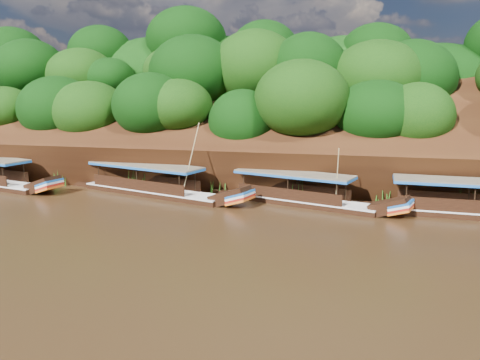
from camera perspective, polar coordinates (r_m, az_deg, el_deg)
name	(u,v)px	position (r m, az deg, el deg)	size (l,w,h in m)	color
ground	(267,233)	(28.01, 3.35, -6.51)	(160.00, 160.00, 0.00)	black
riverbank	(306,153)	(49.68, 8.10, 3.31)	(120.00, 30.06, 19.40)	black
boat_1	(310,199)	(34.78, 8.59, -2.25)	(13.50, 5.83, 4.96)	black
boat_2	(161,189)	(38.07, -9.62, -1.10)	(15.47, 6.45, 6.47)	black
reeds	(243,186)	(37.41, 0.37, -0.71)	(49.19, 2.28, 2.02)	#2D5F17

